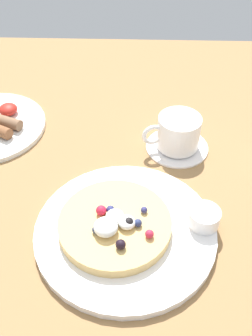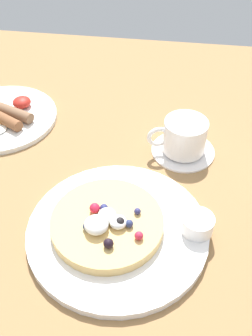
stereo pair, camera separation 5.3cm
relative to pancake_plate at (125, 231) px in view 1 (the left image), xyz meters
The scene contains 6 objects.
ground_plane 12.71cm from the pancake_plate, 115.07° to the left, with size 175.24×112.23×3.00cm, color olive.
pancake_plate is the anchor object (origin of this frame).
pancake_with_berries 2.42cm from the pancake_plate, behind, with size 17.30×17.30×3.94cm.
syrup_ramekin 12.28cm from the pancake_plate, ahead, with size 4.90×4.90×2.79cm.
coffee_saucer 22.92cm from the pancake_plate, 66.09° to the left, with size 12.02×12.02×0.76cm, color white.
coffee_cup 23.05cm from the pancake_plate, 66.41° to the left, with size 11.03×8.03×6.31cm.
Camera 1 is at (6.62, -48.16, 49.37)cm, focal length 41.65 mm.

